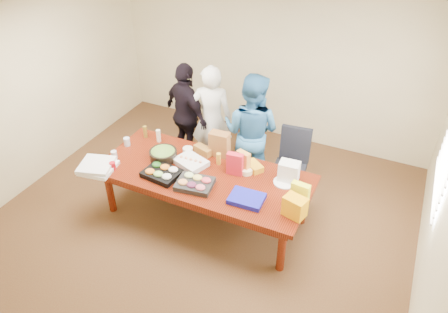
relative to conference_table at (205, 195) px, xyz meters
The scene contains 38 objects.
floor 0.39m from the conference_table, ahead, with size 5.50×5.00×0.02m, color #47301E.
ceiling 2.33m from the conference_table, ahead, with size 5.50×5.00×0.02m, color white.
wall_back 2.68m from the conference_table, 90.00° to the left, with size 5.50×0.04×2.70m, color beige.
wall_front 2.68m from the conference_table, 90.00° to the right, with size 5.50×0.04×2.70m, color beige.
wall_left 2.92m from the conference_table, behind, with size 0.04×5.00×2.70m, color beige.
wall_right 2.92m from the conference_table, ahead, with size 0.04×5.00×2.70m, color beige.
window_blinds 2.97m from the conference_table, 12.62° to the left, with size 0.04×1.36×1.00m, color beige.
conference_table is the anchor object (origin of this frame).
office_chair 1.27m from the conference_table, 45.38° to the left, with size 0.52×0.52×1.03m, color black.
person_center 1.30m from the conference_table, 111.89° to the left, with size 0.63×0.42×1.74m, color silver.
person_right 1.15m from the conference_table, 75.74° to the left, with size 0.87×0.68×1.79m, color #2C689C.
person_left 1.51m from the conference_table, 128.31° to the left, with size 0.98×0.41×1.68m, color black.
veggie_tray 0.68m from the conference_table, 149.82° to the right, with size 0.46×0.36×0.07m, color black.
fruit_tray 0.50m from the conference_table, 86.84° to the right, with size 0.45×0.35×0.07m, color black.
sheet_cake 0.49m from the conference_table, 158.20° to the left, with size 0.42×0.31×0.07m, color silver.
salad_bowl 0.79m from the conference_table, behind, with size 0.38×0.38×0.12m, color black.
chip_bag_blue 0.86m from the conference_table, 20.38° to the right, with size 0.41×0.31×0.06m, color #1517AA.
chip_bag_red 0.66m from the conference_table, 24.28° to the left, with size 0.21×0.09×0.31m, color red.
chip_bag_yellow 1.41m from the conference_table, ahead, with size 0.22×0.09×0.33m, color #F4FC25.
chip_bag_orange 0.73m from the conference_table, 32.93° to the left, with size 0.18×0.08×0.29m, color orange.
mayo_jar 0.67m from the conference_table, 89.98° to the left, with size 0.10×0.10×0.15m, color beige.
mustard_bottle 0.54m from the conference_table, 73.68° to the left, with size 0.06×0.06×0.17m, color gold.
dressing_bottle 1.34m from the conference_table, 160.59° to the left, with size 0.06×0.06×0.18m, color brown.
ranch_bottle 1.13m from the conference_table, 156.93° to the left, with size 0.06×0.06×0.19m, color #F1E9CA.
banana_bunch 0.78m from the conference_table, 33.25° to the left, with size 0.25×0.15×0.08m, color gold.
bread_loaf 0.63m from the conference_table, 118.90° to the left, with size 0.27×0.12×0.11m, color brown.
kraft_bag 0.72m from the conference_table, 90.29° to the left, with size 0.27×0.16×0.35m, color brown.
red_cup 1.28m from the conference_table, 159.08° to the right, with size 0.08×0.08×0.11m, color #A70D18.
clear_cup_a 1.36m from the conference_table, behind, with size 0.08×0.08×0.11m, color silver.
clear_cup_b 1.38m from the conference_table, behind, with size 0.09×0.09×0.12m, color silver.
pizza_box_lower 1.46m from the conference_table, 158.20° to the right, with size 0.41×0.41×0.05m, color white.
pizza_box_upper 1.49m from the conference_table, 158.28° to the right, with size 0.41×0.41×0.05m, color white.
plate_a 1.11m from the conference_table, 14.28° to the left, with size 0.28×0.28×0.02m, color white.
plate_b 0.68m from the conference_table, 40.35° to the left, with size 0.24×0.24×0.02m, color white.
dip_bowl_a 0.69m from the conference_table, 26.25° to the left, with size 0.16×0.16×0.07m, color #F6EAB7.
dip_bowl_b 0.69m from the conference_table, 141.23° to the left, with size 0.14×0.14×0.06m, color beige.
grocery_bag_white 1.20m from the conference_table, 17.59° to the left, with size 0.25×0.18×0.27m, color white.
grocery_bag_yellow 1.42m from the conference_table, 11.48° to the right, with size 0.25×0.18×0.25m, color #FFA804.
Camera 1 is at (2.13, -3.91, 4.14)m, focal length 34.36 mm.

